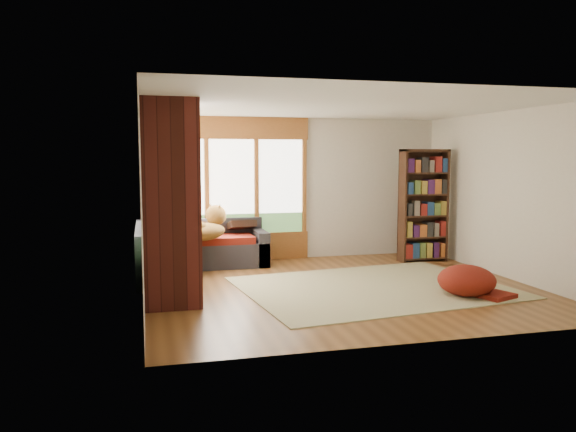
{
  "coord_description": "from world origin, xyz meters",
  "views": [
    {
      "loc": [
        -2.7,
        -7.54,
        1.88
      ],
      "look_at": [
        -0.52,
        1.05,
        0.95
      ],
      "focal_mm": 35.0,
      "sensor_mm": 36.0,
      "label": 1
    }
  ],
  "objects": [
    {
      "name": "ceiling",
      "position": [
        0.0,
        0.0,
        2.6
      ],
      "size": [
        5.5,
        5.5,
        0.0
      ],
      "primitive_type": "plane",
      "color": "white"
    },
    {
      "name": "pouf",
      "position": [
        1.5,
        -0.87,
        0.22
      ],
      "size": [
        1.02,
        1.02,
        0.42
      ],
      "primitive_type": "ellipsoid",
      "rotation": [
        0.0,
        0.0,
        -0.39
      ],
      "color": "maroon",
      "rests_on": "area_rug"
    },
    {
      "name": "wall_right",
      "position": [
        2.75,
        0.0,
        1.3
      ],
      "size": [
        0.04,
        5.0,
        2.6
      ],
      "primitive_type": "cube",
      "color": "silver",
      "rests_on": "ground"
    },
    {
      "name": "dog_brindle",
      "position": [
        -2.2,
        1.21,
        0.74
      ],
      "size": [
        0.49,
        0.77,
        0.41
      ],
      "rotation": [
        0.0,
        0.0,
        1.63
      ],
      "color": "black",
      "rests_on": "sectional_sofa"
    },
    {
      "name": "roller_blind",
      "position": [
        -2.69,
        2.03,
        1.75
      ],
      "size": [
        0.03,
        0.72,
        0.9
      ],
      "primitive_type": "cube",
      "color": "#567A47",
      "rests_on": "wall_left"
    },
    {
      "name": "area_rug",
      "position": [
        0.45,
        -0.14,
        0.01
      ],
      "size": [
        4.0,
        3.25,
        0.01
      ],
      "primitive_type": "cube",
      "rotation": [
        0.0,
        0.0,
        0.12
      ],
      "color": "beige",
      "rests_on": "ground"
    },
    {
      "name": "dog_tan",
      "position": [
        -1.76,
        1.56,
        0.78
      ],
      "size": [
        0.99,
        0.97,
        0.49
      ],
      "rotation": [
        0.0,
        0.0,
        0.74
      ],
      "color": "brown",
      "rests_on": "sectional_sofa"
    },
    {
      "name": "wall_left",
      "position": [
        -2.75,
        0.0,
        1.3
      ],
      "size": [
        0.04,
        5.0,
        2.6
      ],
      "primitive_type": "cube",
      "color": "silver",
      "rests_on": "ground"
    },
    {
      "name": "floor",
      "position": [
        0.0,
        0.0,
        0.0
      ],
      "size": [
        5.5,
        5.5,
        0.0
      ],
      "primitive_type": "plane",
      "color": "brown",
      "rests_on": "ground"
    },
    {
      "name": "sectional_sofa",
      "position": [
        -1.95,
        1.7,
        0.3
      ],
      "size": [
        2.2,
        2.2,
        0.8
      ],
      "rotation": [
        0.0,
        0.0,
        -0.02
      ],
      "color": "#24232C",
      "rests_on": "ground"
    },
    {
      "name": "windows_back",
      "position": [
        -1.2,
        2.47,
        1.35
      ],
      "size": [
        2.82,
        0.1,
        1.9
      ],
      "color": "#965926",
      "rests_on": "wall_back"
    },
    {
      "name": "windows_left",
      "position": [
        -2.72,
        1.2,
        1.35
      ],
      "size": [
        0.1,
        2.62,
        1.9
      ],
      "color": "#965926",
      "rests_on": "wall_left"
    },
    {
      "name": "wall_back",
      "position": [
        0.0,
        2.5,
        1.3
      ],
      "size": [
        5.5,
        0.04,
        2.6
      ],
      "primitive_type": "cube",
      "color": "silver",
      "rests_on": "ground"
    },
    {
      "name": "wall_front",
      "position": [
        0.0,
        -2.5,
        1.3
      ],
      "size": [
        5.5,
        0.04,
        2.6
      ],
      "primitive_type": "cube",
      "color": "silver",
      "rests_on": "ground"
    },
    {
      "name": "bookshelf",
      "position": [
        2.14,
        1.61,
        1.01
      ],
      "size": [
        0.87,
        0.29,
        2.02
      ],
      "color": "#3A1F13",
      "rests_on": "ground"
    },
    {
      "name": "brick_chimney",
      "position": [
        -2.4,
        -0.35,
        1.3
      ],
      "size": [
        0.7,
        0.7,
        2.6
      ],
      "primitive_type": "cube",
      "color": "#471914",
      "rests_on": "ground"
    },
    {
      "name": "throw_pillows",
      "position": [
        -1.92,
        1.85,
        0.78
      ],
      "size": [
        1.98,
        1.68,
        0.45
      ],
      "color": "black",
      "rests_on": "sectional_sofa"
    }
  ]
}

